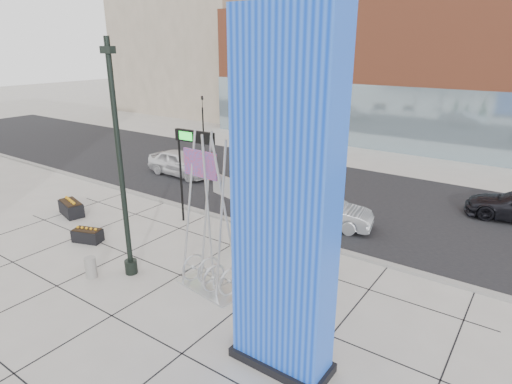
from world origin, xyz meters
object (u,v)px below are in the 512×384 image
Objects in this scene: blue_pylon at (285,214)px; car_silver_mid at (325,212)px; public_art_sculpture at (210,250)px; overhead_street_sign at (191,144)px; concrete_bollard at (91,267)px; lamp_post at (122,186)px; car_white_west at (181,163)px.

blue_pylon reaches higher than car_silver_mid.
overhead_street_sign is (-4.25, 3.78, 2.36)m from public_art_sculpture.
overhead_street_sign is (-0.23, 5.71, 3.40)m from concrete_bollard.
car_white_west is at bearing 125.96° from lamp_post.
lamp_post is at bearing 47.02° from concrete_bollard.
concrete_bollard is (-4.02, -1.93, -1.04)m from public_art_sculpture.
concrete_bollard is at bearing -146.21° from public_art_sculpture.
blue_pylon is at bearing -16.33° from public_art_sculpture.
overhead_street_sign is 8.62m from car_white_west.
overhead_street_sign is at bearing 92.32° from concrete_bollard.
concrete_bollard is (-0.94, -1.01, -2.97)m from lamp_post.
public_art_sculpture is (-3.92, 1.78, -2.81)m from blue_pylon.
blue_pylon is 1.07× the size of lamp_post.
car_silver_mid is at bearing 61.69° from concrete_bollard.
public_art_sculpture is at bearing 16.60° from lamp_post.
concrete_bollard is 6.66m from overhead_street_sign.
lamp_post is 1.50× the size of public_art_sculpture.
lamp_post is 12.64m from car_white_west.
public_art_sculpture reaches higher than overhead_street_sign.
car_white_west is at bearing 136.08° from overhead_street_sign.
blue_pylon reaches higher than car_white_west.
car_silver_mid is (4.83, 8.97, 0.32)m from concrete_bollard.
blue_pylon is at bearing -125.47° from car_white_west.
concrete_bollard is at bearing -178.34° from blue_pylon.
car_white_west is 11.34m from car_silver_mid.
overhead_street_sign reaches higher than car_white_west.
concrete_bollard is 0.18× the size of car_silver_mid.
car_white_west is at bearing 146.79° from public_art_sculpture.
public_art_sculpture is at bearing -129.46° from car_white_west.
car_white_west is at bearing 119.82° from concrete_bollard.
blue_pylon is 5.14m from public_art_sculpture.
car_white_west is (-14.26, 10.88, -3.44)m from blue_pylon.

